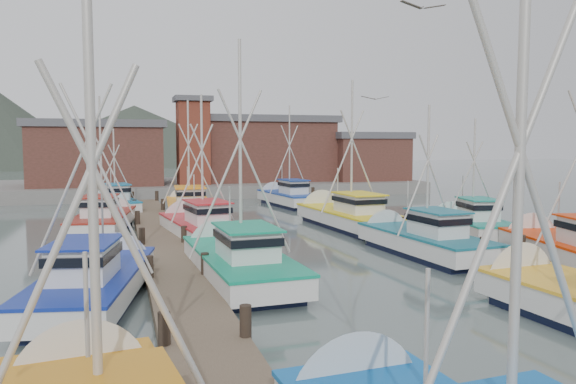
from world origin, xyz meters
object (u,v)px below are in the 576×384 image
object	(u,v)px
boat_4	(236,261)
boat_8	(199,227)
lookout_tower	(193,140)
boat_12	(189,207)

from	to	relation	value
boat_4	boat_8	distance (m)	9.21
lookout_tower	boat_4	bearing A→B (deg)	-94.47
boat_8	lookout_tower	bearing A→B (deg)	76.03
boat_12	lookout_tower	bearing A→B (deg)	84.99
boat_4	lookout_tower	bearing A→B (deg)	82.91
lookout_tower	boat_12	distance (m)	16.14
boat_4	boat_8	world-z (taller)	boat_4
boat_8	boat_12	xyz separation A→B (m)	(0.59, 9.91, 0.00)
boat_4	boat_12	bearing A→B (deg)	86.15
boat_4	boat_12	distance (m)	19.13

